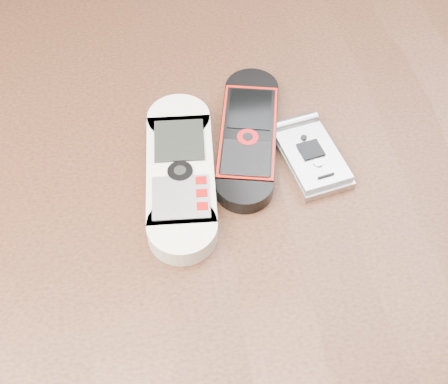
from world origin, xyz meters
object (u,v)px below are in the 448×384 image
at_px(nokia_white, 181,172).
at_px(nokia_black_red, 248,135).
at_px(motorola_razr, 311,156).
at_px(table, 219,263).

bearing_deg(nokia_white, nokia_black_red, 33.08).
distance_m(nokia_black_red, motorola_razr, 0.06).
xyz_separation_m(nokia_white, motorola_razr, (0.12, 0.00, -0.00)).
distance_m(table, motorola_razr, 0.15).
xyz_separation_m(table, nokia_white, (-0.03, 0.03, 0.12)).
bearing_deg(motorola_razr, table, -172.14).
xyz_separation_m(nokia_black_red, motorola_razr, (0.05, -0.03, -0.00)).
relative_size(nokia_black_red, motorola_razr, 1.79).
xyz_separation_m(table, motorola_razr, (0.09, 0.03, 0.11)).
height_order(table, nokia_black_red, nokia_black_red).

